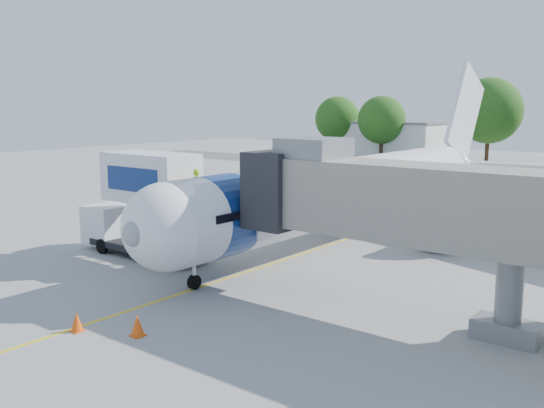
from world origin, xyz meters
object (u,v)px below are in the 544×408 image
Objects in this scene: jet_bridge at (390,202)px; catering_hiloader at (143,205)px; aircraft at (356,188)px; ground_tug at (91,359)px.

jet_bridge is 1.64× the size of catering_hiloader.
aircraft reaches higher than ground_tug.
jet_bridge is at bearing -54.30° from aircraft.
aircraft is at bearing 60.62° from catering_hiloader.
jet_bridge reaches higher than catering_hiloader.
jet_bridge is 11.92m from ground_tug.
jet_bridge is 14.34m from catering_hiloader.
catering_hiloader reaches higher than ground_tug.
aircraft is 13.77m from jet_bridge.
catering_hiloader is (-6.26, -11.12, -0.19)m from aircraft.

